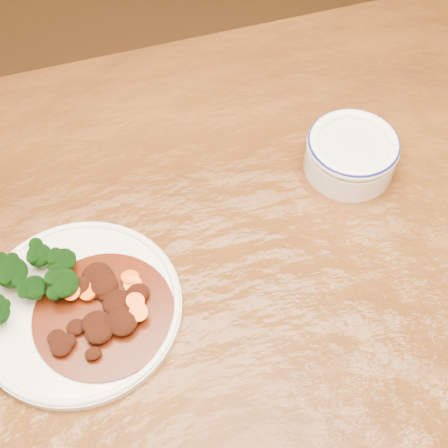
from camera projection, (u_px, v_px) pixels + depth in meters
name	position (u px, v px, depth m)	size (l,w,h in m)	color
ground	(244.00, 420.00, 1.46)	(4.00, 4.00, 0.00)	#4C2A13
dining_table	(256.00, 277.00, 0.91)	(1.53, 0.95, 0.75)	#5D3310
dinner_plate	(79.00, 307.00, 0.79)	(0.26, 0.26, 0.02)	white
broccoli_florets	(35.00, 278.00, 0.78)	(0.12, 0.10, 0.05)	#76A454
mince_stew	(102.00, 307.00, 0.77)	(0.18, 0.18, 0.03)	#4B1308
dip_bowl	(351.00, 153.00, 0.90)	(0.13, 0.13, 0.06)	white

